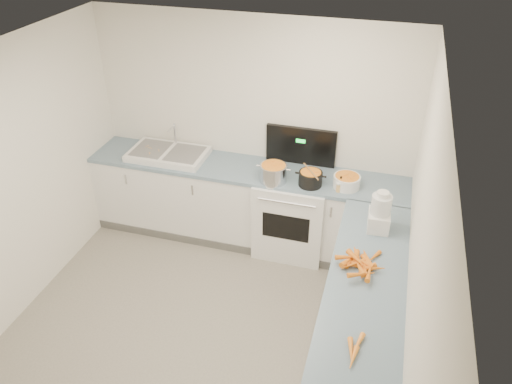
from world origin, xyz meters
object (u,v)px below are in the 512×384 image
(stove, at_px, (292,212))
(black_pot, at_px, (310,179))
(sink, at_px, (168,154))
(mixing_bowl, at_px, (347,182))
(food_processor, at_px, (380,213))
(spice_jar, at_px, (339,188))
(extract_bottle, at_px, (340,184))
(steel_pot, at_px, (273,174))

(stove, bearing_deg, black_pot, -35.20)
(sink, xyz_separation_m, mixing_bowl, (2.00, -0.09, 0.03))
(food_processor, bearing_deg, stove, 142.74)
(stove, bearing_deg, spice_jar, -20.19)
(extract_bottle, xyz_separation_m, spice_jar, (-0.01, -0.05, -0.02))
(spice_jar, bearing_deg, food_processor, -50.43)
(extract_bottle, bearing_deg, sink, 175.62)
(black_pot, bearing_deg, food_processor, -37.80)
(food_processor, bearing_deg, black_pot, 142.20)
(black_pot, height_order, spice_jar, black_pot)
(sink, height_order, extract_bottle, sink)
(spice_jar, distance_m, food_processor, 0.68)
(sink, height_order, steel_pot, sink)
(steel_pot, height_order, spice_jar, steel_pot)
(food_processor, bearing_deg, steel_pot, 154.11)
(steel_pot, height_order, black_pot, steel_pot)
(black_pot, distance_m, extract_bottle, 0.31)
(mixing_bowl, bearing_deg, sink, 177.54)
(black_pot, height_order, extract_bottle, black_pot)
(mixing_bowl, height_order, extract_bottle, mixing_bowl)
(extract_bottle, bearing_deg, stove, 165.05)
(spice_jar, xyz_separation_m, food_processor, (0.43, -0.52, 0.12))
(stove, xyz_separation_m, extract_bottle, (0.50, -0.13, 0.53))
(stove, distance_m, mixing_bowl, 0.77)
(black_pot, relative_size, extract_bottle, 1.94)
(sink, height_order, food_processor, food_processor)
(mixing_bowl, distance_m, spice_jar, 0.13)
(mixing_bowl, relative_size, extract_bottle, 2.20)
(steel_pot, bearing_deg, black_pot, 3.67)
(steel_pot, bearing_deg, spice_jar, -1.54)
(black_pot, bearing_deg, mixing_bowl, 10.53)
(mixing_bowl, distance_m, extract_bottle, 0.08)
(stove, height_order, extract_bottle, stove)
(steel_pot, distance_m, spice_jar, 0.68)
(mixing_bowl, bearing_deg, black_pot, -169.47)
(extract_bottle, height_order, spice_jar, extract_bottle)
(spice_jar, bearing_deg, steel_pot, 178.46)
(stove, bearing_deg, extract_bottle, -14.95)
(black_pot, relative_size, food_processor, 0.62)
(steel_pot, xyz_separation_m, spice_jar, (0.68, -0.02, -0.04))
(sink, xyz_separation_m, steel_pot, (1.26, -0.18, 0.04))
(sink, height_order, mixing_bowl, sink)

